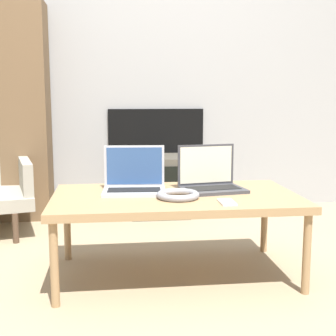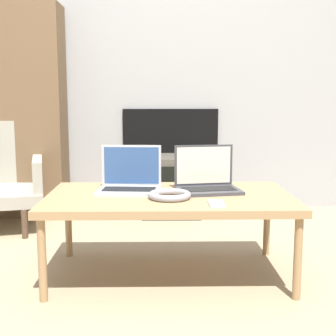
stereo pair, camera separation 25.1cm
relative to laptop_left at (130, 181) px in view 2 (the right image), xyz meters
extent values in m
plane|color=#998466|center=(0.19, -0.44, -0.45)|extent=(14.00, 14.00, 0.00)
cube|color=#999999|center=(0.19, 1.34, 0.85)|extent=(7.00, 0.06, 2.60)
cube|color=black|center=(0.23, 1.30, -0.07)|extent=(0.73, 0.03, 0.77)
cube|color=#9E7A51|center=(0.19, -0.09, -0.07)|extent=(1.16, 0.65, 0.04)
cylinder|color=#9E7A51|center=(-0.35, -0.38, -0.27)|extent=(0.04, 0.04, 0.36)
cylinder|color=#9E7A51|center=(0.73, -0.38, -0.27)|extent=(0.04, 0.04, 0.36)
cylinder|color=#9E7A51|center=(-0.35, 0.19, -0.27)|extent=(0.04, 0.04, 0.36)
cylinder|color=#9E7A51|center=(0.73, 0.19, -0.27)|extent=(0.04, 0.04, 0.36)
cube|color=#B2B2B7|center=(0.00, -0.04, -0.04)|extent=(0.31, 0.23, 0.02)
cube|color=black|center=(0.00, -0.04, -0.03)|extent=(0.26, 0.13, 0.00)
cube|color=#B2B2B7|center=(0.00, 0.06, 0.07)|extent=(0.30, 0.03, 0.21)
cube|color=#2D4C7F|center=(0.00, 0.06, 0.07)|extent=(0.28, 0.02, 0.18)
cube|color=#38383D|center=(0.39, -0.04, -0.04)|extent=(0.33, 0.26, 0.02)
cube|color=black|center=(0.39, -0.04, -0.03)|extent=(0.27, 0.16, 0.00)
cube|color=#38383D|center=(0.37, 0.06, 0.07)|extent=(0.30, 0.06, 0.21)
cube|color=beige|center=(0.37, 0.06, 0.07)|extent=(0.27, 0.05, 0.18)
torus|color=gray|center=(0.19, -0.18, -0.03)|extent=(0.20, 0.20, 0.03)
cube|color=silver|center=(0.39, -0.30, -0.05)|extent=(0.06, 0.12, 0.01)
cube|color=#4C473D|center=(0.23, 1.10, -0.23)|extent=(0.42, 0.39, 0.43)
cube|color=black|center=(0.23, 0.90, -0.23)|extent=(0.34, 0.01, 0.34)
cube|color=gray|center=(-0.97, 1.01, 0.03)|extent=(0.57, 0.23, 0.43)
cube|color=gray|center=(-0.67, 0.83, -0.09)|extent=(0.19, 0.54, 0.20)
cylinder|color=#4C3828|center=(-0.68, 0.52, -0.36)|extent=(0.04, 0.04, 0.18)
cylinder|color=#4C3828|center=(-0.68, 1.02, -0.36)|extent=(0.04, 0.04, 0.18)
cube|color=brown|center=(-0.98, 1.14, 0.30)|extent=(0.88, 0.30, 1.51)
camera|label=1|loc=(-0.11, -2.26, 0.42)|focal=50.00mm
camera|label=2|loc=(0.14, -2.27, 0.42)|focal=50.00mm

